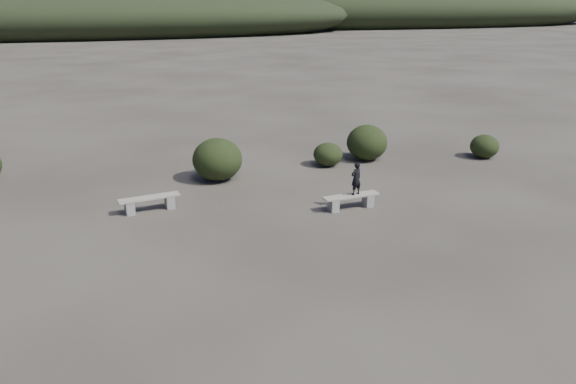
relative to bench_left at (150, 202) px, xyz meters
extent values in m
plane|color=#322D27|center=(3.56, -5.86, -0.25)|extent=(1200.00, 1200.00, 0.00)
cube|color=gray|center=(-0.54, -0.13, -0.07)|extent=(0.30, 0.37, 0.37)
cube|color=gray|center=(0.54, 0.13, -0.07)|extent=(0.30, 0.37, 0.37)
cube|color=gray|center=(0.00, 0.00, 0.14)|extent=(1.71, 0.73, 0.05)
cube|color=gray|center=(4.97, -1.13, -0.07)|extent=(0.28, 0.35, 0.36)
cube|color=gray|center=(6.05, -0.96, -0.07)|extent=(0.28, 0.35, 0.36)
cube|color=gray|center=(5.51, -1.05, 0.13)|extent=(1.67, 0.60, 0.05)
imported|color=black|center=(5.64, -1.02, 0.62)|extent=(0.40, 0.34, 0.93)
ellipsoid|color=black|center=(2.13, 2.42, 0.43)|extent=(1.60, 1.60, 1.38)
ellipsoid|color=black|center=(6.08, 3.21, 0.16)|extent=(1.03, 1.03, 0.82)
ellipsoid|color=black|center=(7.68, 3.65, 0.39)|extent=(1.47, 1.47, 1.29)
ellipsoid|color=black|center=(12.02, 2.95, 0.18)|extent=(1.04, 1.04, 0.87)
ellipsoid|color=black|center=(-21.44, 84.14, 2.45)|extent=(110.00, 40.00, 12.00)
ellipsoid|color=black|center=(38.56, 104.14, 2.90)|extent=(120.00, 44.00, 14.00)
camera|label=1|loc=(0.58, -15.07, 5.38)|focal=35.00mm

